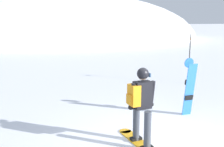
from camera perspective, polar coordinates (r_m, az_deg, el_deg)
name	(u,v)px	position (r m, az deg, el deg)	size (l,w,h in m)	color
ground_plane	(168,145)	(6.17, 11.76, -14.61)	(300.00, 300.00, 0.00)	white
ridge_peak_main	(56,38)	(42.72, -11.90, 7.51)	(42.98, 38.68, 13.67)	white
snowboarder_main	(141,105)	(5.70, 6.16, -6.67)	(0.64, 1.83, 1.71)	orange
spare_snowboard	(189,87)	(7.78, 16.15, -2.78)	(0.28, 0.24, 1.65)	blue
piste_marker_near	(190,55)	(11.78, 16.19, 3.81)	(0.20, 0.20, 2.16)	black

